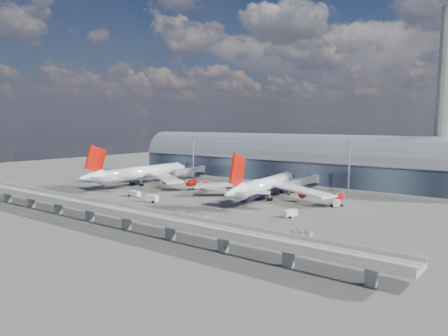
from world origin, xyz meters
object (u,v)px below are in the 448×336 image
Objects in this scene: service_truck_0 at (98,179)px; cargo_train_2 at (301,233)px; airliner_left at (139,173)px; airliner_right at (265,186)px; service_truck_2 at (134,194)px; cargo_train_1 at (141,214)px; service_truck_4 at (337,203)px; service_truck_1 at (152,199)px; service_truck_3 at (290,213)px; floodlight_mast_left at (193,156)px; service_truck_5 at (258,183)px; floodlight_mast_right at (349,166)px; control_tower at (447,86)px; cargo_train_0 at (194,217)px.

cargo_train_2 is at bearing -6.51° from service_truck_0.
airliner_left reaches higher than airliner_right.
service_truck_2 is 43.76m from cargo_train_1.
service_truck_4 is 0.81× the size of cargo_train_2.
airliner_right reaches higher than service_truck_1.
service_truck_2 is at bearing -164.10° from service_truck_3.
floodlight_mast_left reaches higher than cargo_train_2.
service_truck_5 is 0.94× the size of cargo_train_2.
service_truck_1 is at bearing -129.67° from floodlight_mast_right.
control_tower is 1.41× the size of airliner_right.
cargo_train_1 is at bearing -122.41° from control_tower.
control_tower is at bearing -43.75° from service_truck_2.
airliner_left is 108.75m from service_truck_3.
service_truck_5 reaches higher than service_truck_3.
cargo_train_1 is at bearing -150.78° from service_truck_1.
airliner_right reaches higher than service_truck_2.
floodlight_mast_right reaches higher than cargo_train_1.
service_truck_3 is (102.82, -61.18, -12.21)m from floodlight_mast_left.
cargo_train_0 reaches higher than cargo_train_1.
service_truck_4 is at bearing -86.40° from service_truck_5.
service_truck_1 is 0.87× the size of service_truck_5.
control_tower reaches higher than floodlight_mast_left.
floodlight_mast_left is 0.35× the size of airliner_right.
cargo_train_1 reaches higher than cargo_train_2.
airliner_left is 10.92× the size of cargo_train_2.
floodlight_mast_left is 120.27m from service_truck_3.
control_tower is 17.58× the size of service_truck_1.
airliner_left is at bearing 165.63° from service_truck_4.
service_truck_5 is 92.17m from cargo_train_1.
service_truck_1 is (-34.57, -36.45, -4.41)m from airliner_right.
floodlight_mast_left is at bearing 27.51° from cargo_train_1.
floodlight_mast_left is 3.82× the size of service_truck_5.
service_truck_0 is 103.79m from cargo_train_1.
cargo_train_2 is (118.25, -81.52, -12.81)m from floodlight_mast_left.
service_truck_5 is at bearing 143.66° from service_truck_3.
service_truck_5 is at bearing -15.90° from service_truck_2.
cargo_train_0 is at bearing -13.13° from service_truck_0.
cargo_train_1 is 61.33m from cargo_train_2.
airliner_left reaches higher than service_truck_5.
service_truck_4 reaches higher than cargo_train_1.
airliner_right is at bearing 12.17° from service_truck_0.
airliner_left reaches higher than service_truck_3.
cargo_train_2 is (77.72, -9.80, -0.79)m from service_truck_1.
service_truck_3 is (137.09, -15.41, -0.28)m from service_truck_0.
service_truck_5 is (26.24, 65.43, 0.17)m from service_truck_2.
floodlight_mast_right reaches higher than service_truck_2.
airliner_left is 93.99m from cargo_train_0.
service_truck_0 is at bearing 75.75° from service_truck_2.
floodlight_mast_left is at bearing 119.44° from service_truck_5.
cargo_train_0 is (78.09, -86.25, -12.69)m from floodlight_mast_left.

